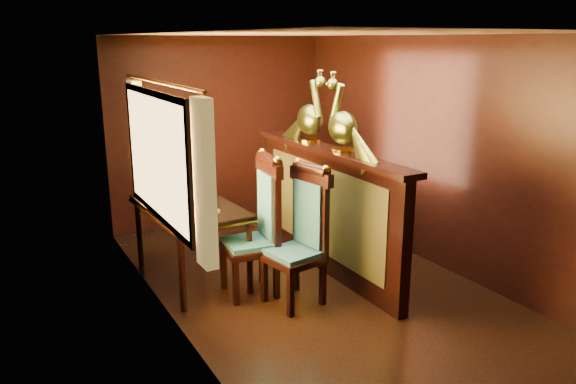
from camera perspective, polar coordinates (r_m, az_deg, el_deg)
name	(u,v)px	position (r m, az deg, el deg)	size (l,w,h in m)	color
ground	(315,285)	(5.87, 2.76, -9.46)	(5.00, 5.00, 0.00)	black
room_shell	(308,134)	(5.37, 2.09, 5.93)	(3.04, 5.04, 2.52)	black
partition	(327,208)	(6.01, 3.95, -1.59)	(0.26, 2.70, 1.36)	black
dining_table	(189,212)	(5.83, -10.01, -1.99)	(0.92, 1.43, 1.02)	black
chair_left	(304,230)	(5.31, 1.63, -3.91)	(0.57, 0.59, 1.36)	black
chair_right	(261,221)	(5.49, -2.72, -2.97)	(0.56, 0.59, 1.42)	black
peacock_left	(343,113)	(5.59, 5.62, 8.00)	(0.25, 0.66, 0.79)	#184A2B
peacock_right	(310,106)	(6.11, 2.26, 8.71)	(0.25, 0.67, 0.79)	#184A2B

